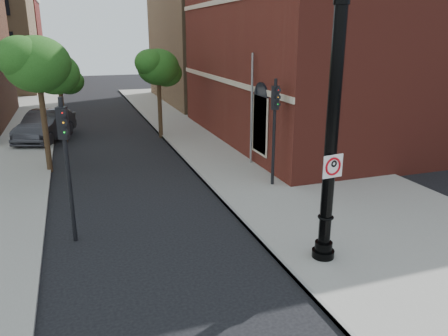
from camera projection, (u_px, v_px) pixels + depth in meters
name	position (u px, v px, depth m)	size (l,w,h in m)	color
ground	(219.00, 296.00, 10.21)	(120.00, 120.00, 0.00)	black
sidewalk_right	(271.00, 160.00, 21.10)	(8.00, 60.00, 0.12)	gray
curb_edge	(192.00, 167.00, 19.86)	(0.10, 60.00, 0.14)	gray
brick_wall_building	(398.00, 27.00, 26.03)	(22.30, 16.30, 12.50)	maroon
bg_building_tan_b	(280.00, 21.00, 40.26)	(22.00, 14.00, 14.00)	#977752
lamppost	(331.00, 144.00, 10.86)	(0.60, 0.60, 7.06)	black
no_parking_sign	(333.00, 166.00, 10.85)	(0.59, 0.11, 0.59)	white
parked_car	(45.00, 126.00, 24.98)	(1.81, 5.18, 1.71)	#2B2B2F
traffic_signal_left	(66.00, 147.00, 12.12)	(0.33, 0.37, 4.26)	black
traffic_signal_right	(275.00, 116.00, 16.68)	(0.32, 0.37, 4.28)	black
utility_pole	(252.00, 111.00, 19.67)	(0.10, 0.10, 5.10)	#999999
street_tree_a	(39.00, 66.00, 18.16)	(3.24, 2.93, 5.84)	#352215
street_tree_b	(59.00, 77.00, 23.81)	(2.55, 2.31, 4.60)	#352215
street_tree_c	(159.00, 68.00, 24.81)	(2.83, 2.56, 5.10)	#352215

